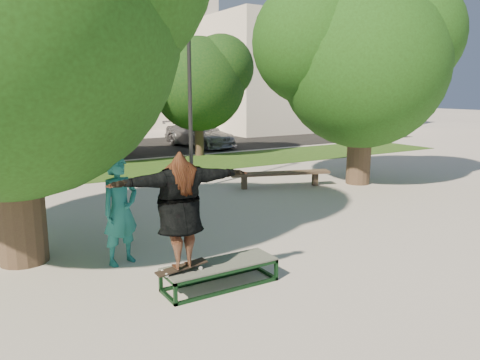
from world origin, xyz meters
TOP-DOWN VIEW (x-y plane):
  - ground at (0.00, 0.00)m, footprint 120.00×120.00m
  - grass_strip at (1.00, 9.50)m, footprint 30.00×4.00m
  - asphalt_strip at (0.00, 16.00)m, footprint 40.00×8.00m
  - tree_right at (5.92, 3.08)m, footprint 6.24×5.33m
  - bg_tree_mid at (-1.08, 12.08)m, footprint 5.76×4.92m
  - bg_tree_right at (4.43, 11.57)m, footprint 5.04×4.31m
  - lamppost at (1.00, 5.00)m, footprint 0.25×0.15m
  - side_building at (18.00, 22.00)m, footprint 15.00×10.00m
  - grind_box at (-1.73, -1.73)m, footprint 1.80×0.60m
  - skater_rig at (-2.38, -1.73)m, footprint 2.14×0.70m
  - bystander at (-2.72, 0.03)m, footprint 0.81×0.65m
  - bench at (3.50, 3.84)m, footprint 3.15×1.38m
  - car_grey at (0.41, 15.74)m, footprint 3.40×6.00m
  - car_silver_b at (5.99, 14.48)m, footprint 2.75×4.89m

SIDE VIEW (x-z plane):
  - ground at x=0.00m, z-range 0.00..0.00m
  - asphalt_strip at x=0.00m, z-range 0.00..0.01m
  - grass_strip at x=1.00m, z-range 0.00..0.02m
  - grind_box at x=-1.73m, z-range 0.00..0.38m
  - bench at x=3.50m, z-range 0.16..0.65m
  - car_silver_b at x=5.99m, z-range 0.00..1.34m
  - car_grey at x=0.41m, z-range 0.00..1.58m
  - bystander at x=-2.72m, z-range 0.00..1.91m
  - skater_rig at x=-2.38m, z-range 0.41..2.21m
  - lamppost at x=1.00m, z-range 0.10..6.21m
  - bg_tree_right at x=4.43m, z-range 0.77..6.21m
  - side_building at x=18.00m, z-range 0.00..8.00m
  - bg_tree_mid at x=-1.08m, z-range 0.90..7.14m
  - tree_right at x=5.92m, z-range 0.84..7.35m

